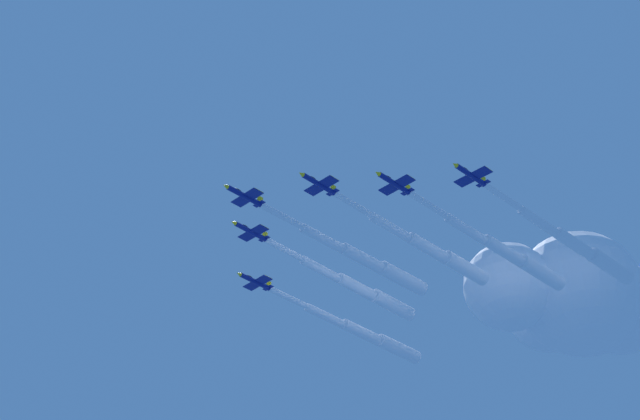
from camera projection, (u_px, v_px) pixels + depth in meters
jet_lead at (365, 260)px, 202.29m from camera, size 55.02×27.00×4.04m
jet_port_inner at (431, 249)px, 201.96m from camera, size 54.02×27.35×3.97m
jet_starboard_inner at (359, 288)px, 216.33m from camera, size 53.43×27.37×3.98m
jet_port_mid at (507, 252)px, 200.45m from camera, size 56.81×28.40×3.95m
jet_starboard_mid at (364, 333)px, 227.40m from camera, size 56.19×27.86×3.91m
jet_port_outer at (577, 245)px, 199.49m from camera, size 57.07×28.53×3.97m
cloud_puff at (571, 296)px, 236.72m from camera, size 56.44×41.06×33.98m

